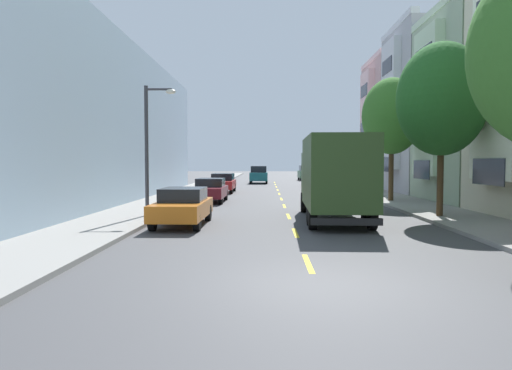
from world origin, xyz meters
TOP-DOWN VIEW (x-y plane):
  - ground_plane at (0.00, 30.00)m, footprint 160.00×160.00m
  - sidewalk_left at (-7.10, 28.00)m, footprint 3.20×120.00m
  - sidewalk_right at (7.10, 28.00)m, footprint 3.20×120.00m
  - lane_centerline_dashes at (0.00, 24.50)m, footprint 0.14×47.20m
  - townhouse_fourth_dove_grey at (14.00, 27.68)m, footprint 11.42×8.35m
  - townhouse_fifth_rose at (14.54, 36.24)m, footprint 12.49×8.35m
  - apartment_block_opposite at (-13.70, 20.00)m, footprint 10.00×36.00m
  - street_tree_second at (6.40, 11.17)m, footprint 3.75×3.75m
  - street_tree_third at (6.40, 19.28)m, footprint 3.48×3.48m
  - street_lamp at (-5.92, 11.02)m, footprint 1.35×0.28m
  - delivery_box_truck at (1.79, 10.38)m, footprint 2.60×8.15m
  - parked_sedan_burgundy at (-4.36, 19.56)m, footprint 1.84×4.52m
  - parked_suv_silver at (4.30, 24.20)m, footprint 1.98×4.81m
  - parked_suv_charcoal at (4.35, 38.73)m, footprint 2.00×4.82m
  - parked_sedan_orange at (-4.21, 8.91)m, footprint 1.84×4.52m
  - parked_suv_forest at (4.24, 53.21)m, footprint 2.03×4.83m
  - parked_wagon_red at (-4.41, 28.65)m, footprint 1.84×4.71m
  - moving_teal_sedan at (-1.80, 44.68)m, footprint 1.95×4.80m

SIDE VIEW (x-z plane):
  - ground_plane at x=0.00m, z-range 0.00..0.00m
  - lane_centerline_dashes at x=0.00m, z-range 0.00..0.01m
  - sidewalk_left at x=-7.10m, z-range 0.00..0.14m
  - sidewalk_right at x=7.10m, z-range 0.00..0.14m
  - parked_sedan_burgundy at x=-4.36m, z-range 0.03..1.46m
  - parked_sedan_orange at x=-4.21m, z-range 0.03..1.46m
  - parked_wagon_red at x=-4.41m, z-range 0.05..1.55m
  - parked_suv_silver at x=4.30m, z-range 0.02..1.95m
  - parked_suv_charcoal at x=4.35m, z-range 0.02..1.95m
  - parked_suv_forest at x=4.24m, z-range 0.02..1.95m
  - moving_teal_sedan at x=-1.80m, z-range 0.02..1.95m
  - delivery_box_truck at x=1.79m, z-range 0.23..3.65m
  - street_lamp at x=-5.92m, z-range 0.65..6.17m
  - apartment_block_opposite at x=-13.70m, z-range 0.00..9.41m
  - street_tree_second at x=6.40m, z-range 1.41..8.74m
  - street_tree_third at x=6.40m, z-range 1.49..8.72m
  - townhouse_fifth_rose at x=14.54m, z-range -0.20..11.83m
  - townhouse_fourth_dove_grey at x=14.00m, z-range -0.20..12.61m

